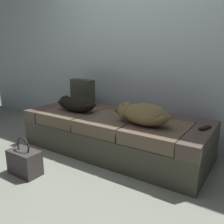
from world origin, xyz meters
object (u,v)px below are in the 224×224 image
at_px(couch, 114,133).
at_px(tv_remote, 205,128).
at_px(throw_pillow, 83,92).
at_px(handbag, 25,162).
at_px(dog_dark, 77,104).
at_px(dog_tan, 142,114).

height_order(couch, tv_remote, tv_remote).
distance_m(throw_pillow, handbag, 1.28).
height_order(dog_dark, handbag, dog_dark).
bearing_deg(handbag, dog_dark, 93.60).
height_order(couch, dog_tan, dog_tan).
xyz_separation_m(tv_remote, throw_pillow, (-1.65, 0.17, 0.16)).
xyz_separation_m(dog_dark, throw_pillow, (-0.19, 0.34, 0.07)).
bearing_deg(dog_dark, couch, 12.41).
xyz_separation_m(couch, tv_remote, (0.98, 0.06, 0.23)).
xyz_separation_m(couch, handbag, (-0.42, -0.93, -0.09)).
height_order(tv_remote, handbag, tv_remote).
relative_size(dog_dark, handbag, 1.50).
bearing_deg(dog_dark, handbag, -86.40).
distance_m(dog_dark, dog_tan, 0.89).
xyz_separation_m(throw_pillow, handbag, (0.24, -1.17, -0.48)).
bearing_deg(throw_pillow, dog_tan, -18.76).
distance_m(dog_tan, throw_pillow, 1.15).
bearing_deg(handbag, throw_pillow, 101.77).
bearing_deg(throw_pillow, dog_dark, -60.51).
relative_size(couch, tv_remote, 14.21).
xyz_separation_m(dog_tan, handbag, (-0.84, -0.80, -0.42)).
bearing_deg(throw_pillow, tv_remote, -5.86).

